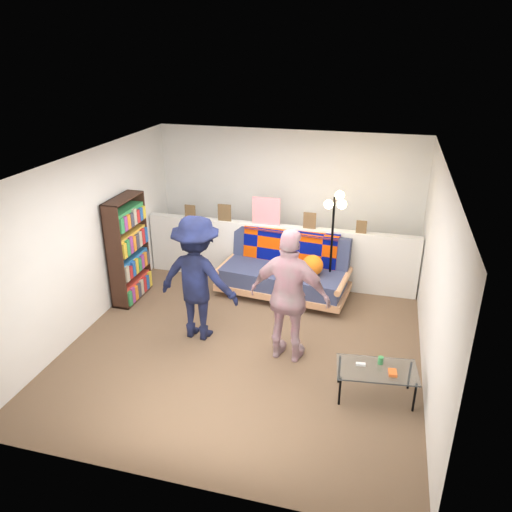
{
  "coord_description": "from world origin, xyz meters",
  "views": [
    {
      "loc": [
        1.59,
        -5.55,
        3.73
      ],
      "look_at": [
        0.0,
        0.4,
        1.05
      ],
      "focal_mm": 35.0,
      "sensor_mm": 36.0,
      "label": 1
    }
  ],
  "objects_px": {
    "person_left": "(197,278)",
    "person_right": "(290,297)",
    "floor_lamp": "(334,225)",
    "futon_sofa": "(286,271)",
    "bookshelf": "(128,253)",
    "coffee_table": "(377,371)"
  },
  "relations": [
    {
      "from": "futon_sofa",
      "to": "floor_lamp",
      "type": "height_order",
      "value": "floor_lamp"
    },
    {
      "from": "futon_sofa",
      "to": "bookshelf",
      "type": "bearing_deg",
      "value": -162.47
    },
    {
      "from": "futon_sofa",
      "to": "bookshelf",
      "type": "distance_m",
      "value": 2.43
    },
    {
      "from": "floor_lamp",
      "to": "futon_sofa",
      "type": "bearing_deg",
      "value": -176.75
    },
    {
      "from": "person_right",
      "to": "futon_sofa",
      "type": "bearing_deg",
      "value": -69.04
    },
    {
      "from": "person_left",
      "to": "person_right",
      "type": "relative_size",
      "value": 0.99
    },
    {
      "from": "futon_sofa",
      "to": "coffee_table",
      "type": "bearing_deg",
      "value": -55.59
    },
    {
      "from": "floor_lamp",
      "to": "person_right",
      "type": "distance_m",
      "value": 1.78
    },
    {
      "from": "futon_sofa",
      "to": "person_left",
      "type": "xyz_separation_m",
      "value": [
        -0.88,
        -1.47,
        0.45
      ]
    },
    {
      "from": "coffee_table",
      "to": "futon_sofa",
      "type": "bearing_deg",
      "value": 124.41
    },
    {
      "from": "futon_sofa",
      "to": "floor_lamp",
      "type": "bearing_deg",
      "value": 3.25
    },
    {
      "from": "bookshelf",
      "to": "floor_lamp",
      "type": "relative_size",
      "value": 0.95
    },
    {
      "from": "coffee_table",
      "to": "person_left",
      "type": "xyz_separation_m",
      "value": [
        -2.38,
        0.71,
        0.51
      ]
    },
    {
      "from": "coffee_table",
      "to": "person_left",
      "type": "bearing_deg",
      "value": 163.4
    },
    {
      "from": "futon_sofa",
      "to": "person_left",
      "type": "relative_size",
      "value": 1.23
    },
    {
      "from": "futon_sofa",
      "to": "coffee_table",
      "type": "relative_size",
      "value": 2.23
    },
    {
      "from": "futon_sofa",
      "to": "person_right",
      "type": "xyz_separation_m",
      "value": [
        0.39,
        -1.68,
        0.46
      ]
    },
    {
      "from": "futon_sofa",
      "to": "person_left",
      "type": "height_order",
      "value": "person_left"
    },
    {
      "from": "futon_sofa",
      "to": "bookshelf",
      "type": "relative_size",
      "value": 1.29
    },
    {
      "from": "person_right",
      "to": "person_left",
      "type": "bearing_deg",
      "value": -1.15
    },
    {
      "from": "coffee_table",
      "to": "floor_lamp",
      "type": "relative_size",
      "value": 0.55
    },
    {
      "from": "person_left",
      "to": "floor_lamp",
      "type": "bearing_deg",
      "value": -130.94
    }
  ]
}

